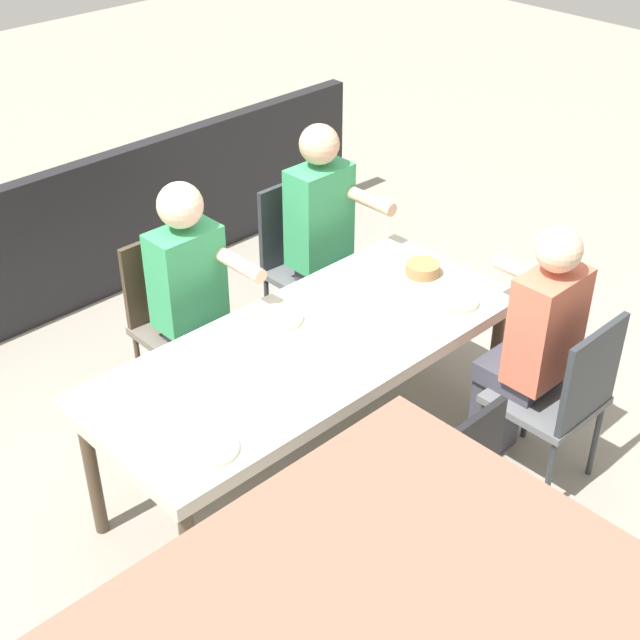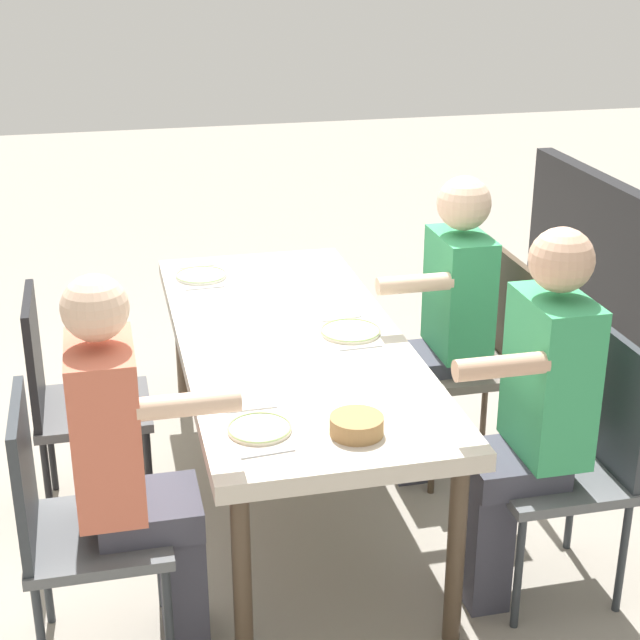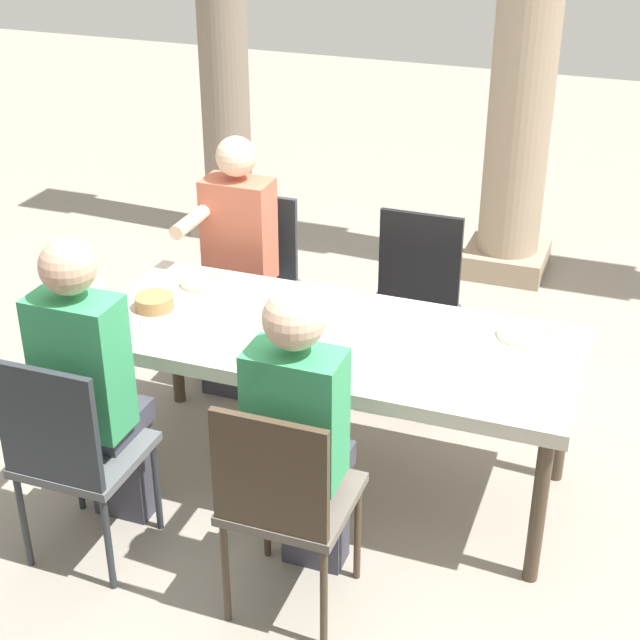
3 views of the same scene
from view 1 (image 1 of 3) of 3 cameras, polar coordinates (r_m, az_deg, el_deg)
The scene contains 20 objects.
ground_plane at distance 4.46m, azimuth -0.63°, elevation -9.25°, with size 16.00×16.00×0.00m, color gray.
dining_table at distance 4.03m, azimuth -0.69°, elevation -2.15°, with size 2.06×0.85×0.74m.
chair_west_north at distance 4.19m, azimuth 15.03°, elevation -4.52°, with size 0.44×0.44×0.92m.
chair_west_south at distance 5.07m, azimuth -1.07°, elevation 4.05°, with size 0.44×0.44×0.95m.
chair_mid_north at distance 3.62m, azimuth 7.35°, elevation -10.45°, with size 0.44×0.44×0.94m.
chair_mid_south at distance 4.60m, azimuth -9.01°, elevation 0.39°, with size 0.44×0.44×0.94m.
diner_woman_green at distance 4.17m, azimuth 13.14°, elevation -1.48°, with size 0.35×0.49×1.30m.
diner_man_white at distance 4.39m, azimuth -7.75°, elevation 1.19°, with size 0.34×0.50×1.30m.
diner_guest_third at distance 4.86m, azimuth 0.48°, elevation 5.15°, with size 0.35×0.49×1.35m.
patio_railing at distance 5.63m, azimuth -15.34°, elevation 4.94°, with size 4.46×0.10×0.90m, color black.
plate_0 at distance 4.31m, azimuth 8.64°, elevation 1.15°, with size 0.20×0.20×0.02m.
fork_0 at distance 4.42m, azimuth 9.86°, elevation 1.80°, with size 0.02×0.17×0.01m, color silver.
spoon_0 at distance 4.21m, azimuth 7.35°, elevation 0.33°, with size 0.02×0.17×0.01m, color silver.
plate_1 at distance 4.15m, azimuth -2.65°, elevation 0.13°, with size 0.23×0.23×0.02m.
fork_1 at distance 4.24m, azimuth -1.13°, elevation 0.84°, with size 0.02×0.17×0.01m, color silver.
spoon_1 at distance 4.07m, azimuth -4.23°, elevation -0.73°, with size 0.02×0.17×0.01m, color silver.
plate_2 at distance 3.46m, azimuth -6.98°, elevation -8.00°, with size 0.23×0.23×0.02m.
fork_2 at distance 3.53m, azimuth -5.04°, elevation -6.98°, with size 0.02×0.17×0.01m, color silver.
spoon_2 at distance 3.40m, azimuth -8.99°, elevation -9.19°, with size 0.02×0.17×0.01m, color silver.
bread_basket at distance 4.51m, azimuth 6.48°, elevation 3.22°, with size 0.17×0.17×0.06m, color #9E7547.
Camera 1 is at (2.23, 2.41, 3.02)m, focal length 50.85 mm.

